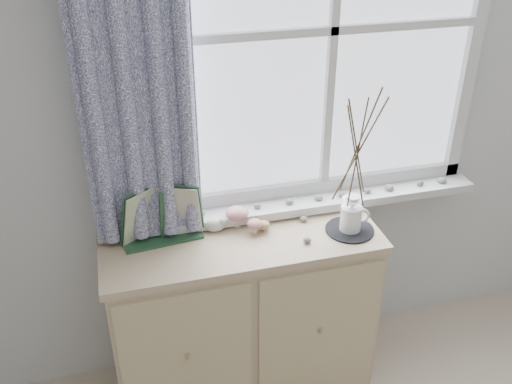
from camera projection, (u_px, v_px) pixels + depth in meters
sideboard at (243, 315)px, 2.64m from camera, size 1.20×0.45×0.85m
botanical_book at (162, 217)px, 2.33m from camera, size 0.40×0.17×0.27m
toadstool_cluster at (242, 216)px, 2.48m from camera, size 0.15×0.16×0.09m
wooden_eggs at (257, 221)px, 2.50m from camera, size 0.09×0.11×0.07m
songbird_figurine at (214, 224)px, 2.47m from camera, size 0.14×0.09×0.07m
crocheted_doily at (350, 230)px, 2.48m from camera, size 0.21×0.21×0.01m
twig_pitcher at (358, 148)px, 2.29m from camera, size 0.32×0.32×0.70m
sideboard_pebbles at (321, 230)px, 2.47m from camera, size 0.26×0.19×0.02m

